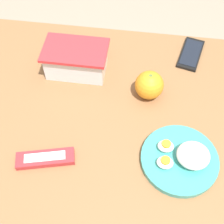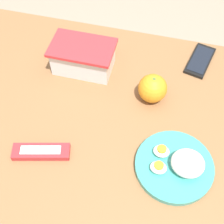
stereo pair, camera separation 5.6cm
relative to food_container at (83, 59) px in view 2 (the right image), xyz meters
name	(u,v)px [view 2 (the right image)]	position (x,y,z in m)	size (l,w,h in m)	color
ground_plane	(105,199)	(0.10, -0.16, -0.81)	(10.00, 10.00, 0.00)	gray
table	(101,129)	(0.10, -0.16, -0.14)	(1.20, 0.76, 0.77)	brown
food_container	(83,59)	(0.00, 0.00, 0.00)	(0.20, 0.13, 0.10)	white
orange_fruit	(153,88)	(0.24, -0.07, 0.00)	(0.09, 0.09, 0.09)	orange
rice_plate	(177,165)	(0.34, -0.29, -0.02)	(0.21, 0.21, 0.07)	teal
candy_bar	(41,152)	(-0.02, -0.33, -0.03)	(0.16, 0.08, 0.02)	#B7282D
cell_phone	(200,60)	(0.37, 0.12, -0.04)	(0.10, 0.16, 0.01)	black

